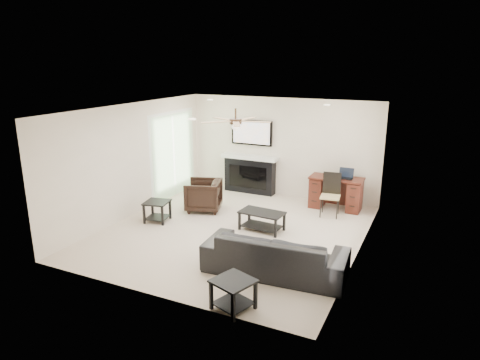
{
  "coord_description": "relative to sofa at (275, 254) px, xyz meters",
  "views": [
    {
      "loc": [
        3.62,
        -7.34,
        3.41
      ],
      "look_at": [
        0.06,
        0.17,
        1.06
      ],
      "focal_mm": 32.0,
      "sensor_mm": 36.0,
      "label": 1
    }
  ],
  "objects": [
    {
      "name": "end_table_left",
      "position": [
        -3.15,
        1.1,
        -0.12
      ],
      "size": [
        0.59,
        0.59,
        0.45
      ],
      "primitive_type": "cube",
      "rotation": [
        0.0,
        0.0,
        0.21
      ],
      "color": "black",
      "rests_on": "ground"
    },
    {
      "name": "fireplace_unit",
      "position": [
        -2.2,
        3.89,
        0.61
      ],
      "size": [
        1.52,
        0.34,
        1.91
      ],
      "primitive_type": "cube",
      "color": "black",
      "rests_on": "ground"
    },
    {
      "name": "laptop",
      "position": [
        0.35,
        3.56,
        0.53
      ],
      "size": [
        0.33,
        0.24,
        0.23
      ],
      "primitive_type": "cube",
      "color": "black",
      "rests_on": "desk"
    },
    {
      "name": "end_table_near",
      "position": [
        -0.15,
        -1.25,
        -0.12
      ],
      "size": [
        0.66,
        0.66,
        0.45
      ],
      "primitive_type": "cube",
      "rotation": [
        0.0,
        0.0,
        -0.33
      ],
      "color": "black",
      "rests_on": "ground"
    },
    {
      "name": "desk",
      "position": [
        0.15,
        3.58,
        0.04
      ],
      "size": [
        1.22,
        0.56,
        0.76
      ],
      "primitive_type": "cube",
      "color": "#3E1B0F",
      "rests_on": "ground"
    },
    {
      "name": "coffee_table",
      "position": [
        -0.9,
        1.6,
        -0.14
      ],
      "size": [
        0.94,
        0.57,
        0.4
      ],
      "primitive_type": "cube",
      "rotation": [
        0.0,
        0.0,
        -0.08
      ],
      "color": "black",
      "rests_on": "ground"
    },
    {
      "name": "armchair",
      "position": [
        -2.6,
        2.15,
        0.02
      ],
      "size": [
        1.0,
        0.99,
        0.72
      ],
      "primitive_type": "imported",
      "rotation": [
        0.0,
        0.0,
        -1.24
      ],
      "color": "black",
      "rests_on": "ground"
    },
    {
      "name": "sofa",
      "position": [
        0.0,
        0.0,
        0.0
      ],
      "size": [
        2.39,
        1.08,
        0.68
      ],
      "primitive_type": "imported",
      "rotation": [
        0.0,
        0.0,
        3.21
      ],
      "color": "black",
      "rests_on": "ground"
    },
    {
      "name": "room_shell",
      "position": [
        -1.21,
        1.39,
        1.34
      ],
      "size": [
        5.5,
        5.54,
        2.52
      ],
      "color": "beige",
      "rests_on": "ground"
    },
    {
      "name": "desk_chair",
      "position": [
        0.15,
        3.03,
        0.14
      ],
      "size": [
        0.47,
        0.49,
        0.97
      ],
      "primitive_type": "cube",
      "rotation": [
        0.0,
        0.0,
        0.13
      ],
      "color": "black",
      "rests_on": "ground"
    }
  ]
}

